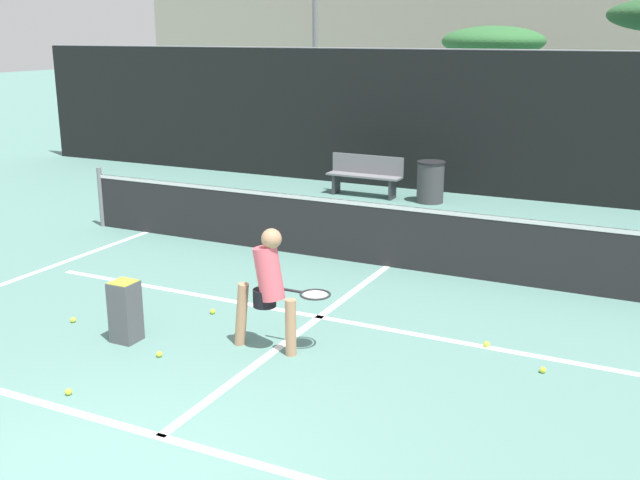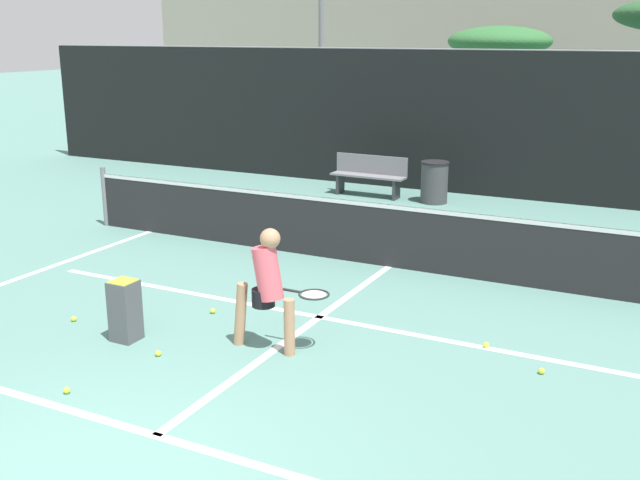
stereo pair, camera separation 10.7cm
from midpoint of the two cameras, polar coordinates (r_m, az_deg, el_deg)
court_baseline_near at (r=6.86m, az=-11.95°, el=-14.37°), size 11.00×0.10×0.01m
court_service_line at (r=9.26m, az=0.28°, el=-5.88°), size 8.25×0.10×0.01m
court_center_mark at (r=8.91m, az=-0.94°, el=-6.77°), size 0.10×5.45×0.01m
court_sideline_left at (r=11.60m, az=-21.09°, el=-2.49°), size 0.10×6.45×0.01m
net at (r=11.11m, az=5.61°, el=0.48°), size 11.09×0.09×1.07m
fence_back at (r=16.21m, az=13.07°, el=8.57°), size 24.00×0.06×3.06m
player_practicing at (r=8.09m, az=-3.62°, el=-3.37°), size 1.08×0.52×1.40m
tennis_ball_scattered_0 at (r=8.36m, az=-11.87°, el=-8.45°), size 0.07×0.07×0.07m
tennis_ball_scattered_1 at (r=7.78m, az=-18.36°, el=-10.83°), size 0.07×0.07×0.07m
tennis_ball_scattered_2 at (r=8.61m, az=12.89°, el=-7.80°), size 0.07×0.07×0.07m
tennis_ball_scattered_4 at (r=9.45m, az=-7.85°, el=-5.38°), size 0.07×0.07×0.07m
tennis_ball_scattered_5 at (r=9.58m, az=-17.94°, el=-5.73°), size 0.07×0.07×0.07m
tennis_ball_scattered_6 at (r=8.13m, az=16.89°, el=-9.53°), size 0.07×0.07×0.07m
ball_hopper at (r=8.75m, az=-14.31°, el=-5.12°), size 0.28×0.28×0.71m
courtside_bench at (r=16.02m, az=3.97°, el=5.04°), size 1.65×0.41×0.86m
trash_bin at (r=15.51m, az=8.90°, el=4.38°), size 0.58×0.58×0.85m
parked_car at (r=19.99m, az=3.71°, el=7.63°), size 1.69×4.32×1.50m
tree_west at (r=23.49m, az=13.65°, el=14.39°), size 3.04×3.04×3.57m
building_far at (r=29.21m, az=19.86°, el=13.79°), size 36.00×2.40×5.86m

